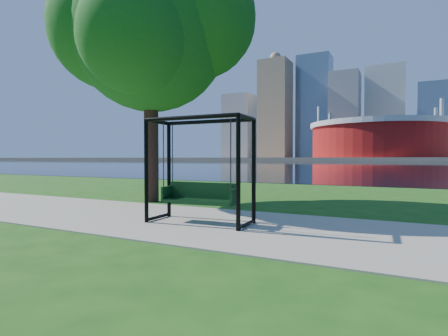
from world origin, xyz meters
The scene contains 8 objects.
ground centered at (0.00, 0.00, 0.00)m, with size 900.00×900.00×0.00m, color #1E5114.
path centered at (0.00, -0.50, 0.01)m, with size 120.00×4.00×0.03m, color #9E937F.
river centered at (0.00, 102.00, 0.01)m, with size 900.00×180.00×0.02m, color black.
far_bank centered at (0.00, 306.00, 1.00)m, with size 900.00×228.00×2.00m, color #937F60.
stadium centered at (-10.00, 235.00, 14.23)m, with size 83.00×83.00×32.00m.
skyline centered at (-4.27, 319.39, 35.89)m, with size 392.00×66.00×96.50m.
swing centered at (-0.11, -0.57, 1.13)m, with size 2.33×1.09×2.34m.
park_tree centered at (-3.67, 2.16, 5.76)m, with size 6.68×6.03×8.29m.
Camera 1 is at (3.86, -7.19, 1.45)m, focal length 28.00 mm.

